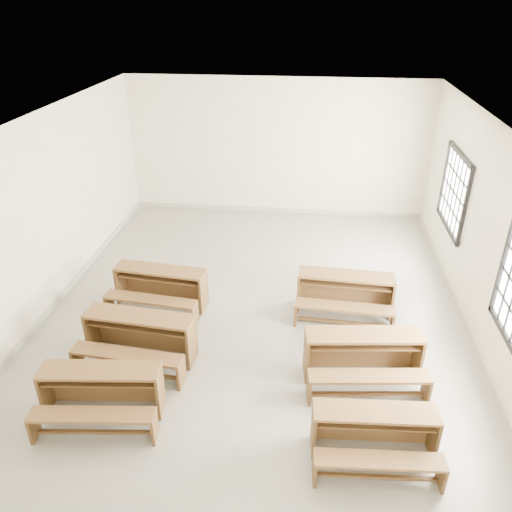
# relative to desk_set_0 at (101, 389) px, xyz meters

# --- Properties ---
(room) EXTENTS (8.50, 8.50, 3.20)m
(room) POSITION_rel_desk_set_0_xyz_m (1.76, 2.66, 1.75)
(room) COLOR gray
(room) RESTS_ON ground
(desk_set_0) EXTENTS (1.59, 0.94, 0.68)m
(desk_set_0) POSITION_rel_desk_set_0_xyz_m (0.00, 0.00, 0.00)
(desk_set_0) COLOR brown
(desk_set_0) RESTS_ON ground
(desk_set_1) EXTENTS (1.67, 0.97, 0.72)m
(desk_set_1) POSITION_rel_desk_set_0_xyz_m (0.13, 1.13, 0.02)
(desk_set_1) COLOR brown
(desk_set_1) RESTS_ON ground
(desk_set_2) EXTENTS (1.64, 0.97, 0.70)m
(desk_set_2) POSITION_rel_desk_set_0_xyz_m (0.03, 2.52, 0.01)
(desk_set_2) COLOR brown
(desk_set_2) RESTS_ON ground
(desk_set_3) EXTENTS (1.47, 0.83, 0.64)m
(desk_set_3) POSITION_rel_desk_set_0_xyz_m (3.38, -0.27, -0.02)
(desk_set_3) COLOR brown
(desk_set_3) RESTS_ON ground
(desk_set_4) EXTENTS (1.69, 1.01, 0.72)m
(desk_set_4) POSITION_rel_desk_set_0_xyz_m (3.35, 1.06, 0.02)
(desk_set_4) COLOR brown
(desk_set_4) RESTS_ON ground
(desk_set_5) EXTENTS (1.63, 0.91, 0.71)m
(desk_set_5) POSITION_rel_desk_set_0_xyz_m (3.17, 2.67, 0.02)
(desk_set_5) COLOR brown
(desk_set_5) RESTS_ON ground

